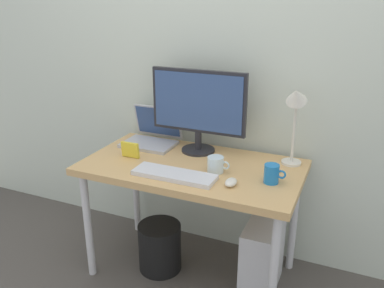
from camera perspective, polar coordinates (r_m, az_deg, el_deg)
ground_plane at (r=2.60m, az=-0.00°, el=-17.46°), size 6.00×6.00×0.00m
back_wall at (r=2.43m, az=3.77°, el=13.39°), size 4.40×0.04×2.60m
desk at (r=2.26m, az=-0.00°, el=-4.51°), size 1.21×0.66×0.71m
monitor at (r=2.33m, az=0.90°, el=5.41°), size 0.58×0.20×0.49m
laptop at (r=2.54m, az=-5.61°, el=1.37°), size 0.32×0.27×0.23m
desk_lamp at (r=2.17m, az=14.49°, el=4.96°), size 0.11×0.16×0.46m
keyboard at (r=2.08m, az=-2.54°, el=-4.40°), size 0.44×0.14×0.02m
mouse at (r=1.99m, az=5.56°, el=-5.44°), size 0.06×0.09×0.03m
coffee_mug at (r=2.04m, az=11.29°, el=-4.18°), size 0.11×0.08×0.10m
glass_cup at (r=2.13m, az=3.40°, el=-2.92°), size 0.12×0.09×0.09m
photo_frame at (r=2.33m, az=-8.78°, el=-0.82°), size 0.11×0.02×0.09m
computer_tower at (r=2.39m, az=9.97°, el=-15.43°), size 0.18×0.36×0.42m
wastebasket at (r=2.54m, az=-4.59°, el=-14.38°), size 0.26×0.26×0.30m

